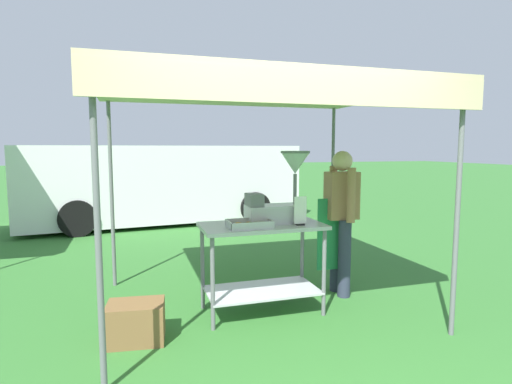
{
  "coord_description": "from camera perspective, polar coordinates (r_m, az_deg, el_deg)",
  "views": [
    {
      "loc": [
        -1.13,
        -2.65,
        1.64
      ],
      "look_at": [
        0.1,
        1.32,
        1.19
      ],
      "focal_mm": 28.71,
      "sensor_mm": 36.0,
      "label": 1
    }
  ],
  "objects": [
    {
      "name": "donut_cart",
      "position": [
        4.1,
        0.84,
        -8.01
      ],
      "size": [
        1.2,
        0.63,
        0.9
      ],
      "color": "#B7B7BC",
      "rests_on": "ground"
    },
    {
      "name": "stall_canopy",
      "position": [
        4.1,
        0.44,
        13.34
      ],
      "size": [
        3.08,
        2.46,
        2.23
      ],
      "color": "slate",
      "rests_on": "ground"
    },
    {
      "name": "donut_tray",
      "position": [
        3.86,
        -0.92,
        -4.65
      ],
      "size": [
        0.41,
        0.26,
        0.07
      ],
      "color": "#B7B7BC",
      "rests_on": "donut_cart"
    },
    {
      "name": "menu_sign",
      "position": [
        3.98,
        6.19,
        -2.89
      ],
      "size": [
        0.13,
        0.05,
        0.28
      ],
      "color": "black",
      "rests_on": "donut_cart"
    },
    {
      "name": "vendor",
      "position": [
        4.65,
        11.71,
        -3.11
      ],
      "size": [
        0.45,
        0.53,
        1.61
      ],
      "color": "#2D3347",
      "rests_on": "ground"
    },
    {
      "name": "ground_plane",
      "position": [
        8.88,
        -9.66,
        -4.6
      ],
      "size": [
        70.0,
        70.0,
        0.0
      ],
      "primitive_type": "plane",
      "color": "#33702D"
    },
    {
      "name": "supply_crate",
      "position": [
        3.79,
        -16.4,
        -17.01
      ],
      "size": [
        0.51,
        0.39,
        0.34
      ],
      "color": "brown",
      "rests_on": "ground"
    },
    {
      "name": "van_white",
      "position": [
        9.35,
        -12.57,
        1.32
      ],
      "size": [
        5.94,
        2.51,
        1.69
      ],
      "color": "white",
      "rests_on": "ground"
    },
    {
      "name": "donut_fryer",
      "position": [
        4.09,
        3.44,
        -0.29
      ],
      "size": [
        0.65,
        0.29,
        0.72
      ],
      "color": "#B7B7BC",
      "rests_on": "donut_cart"
    }
  ]
}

